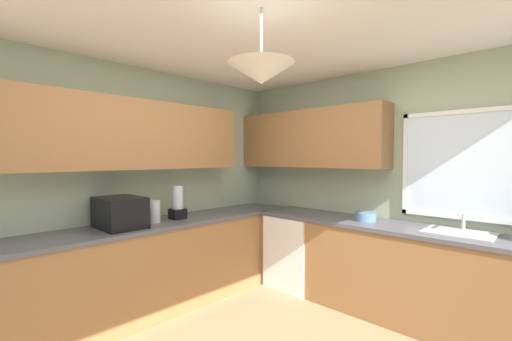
{
  "coord_description": "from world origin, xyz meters",
  "views": [
    {
      "loc": [
        1.49,
        -1.6,
        1.57
      ],
      "look_at": [
        -0.69,
        0.67,
        1.45
      ],
      "focal_mm": 23.27,
      "sensor_mm": 36.0,
      "label": 1
    }
  ],
  "objects_px": {
    "kettle": "(154,212)",
    "bowl": "(365,216)",
    "blender_appliance": "(178,204)",
    "sink_assembly": "(459,232)",
    "dishwasher": "(298,250)",
    "microwave": "(120,212)"
  },
  "relations": [
    {
      "from": "sink_assembly",
      "to": "bowl",
      "type": "relative_size",
      "value": 2.51
    },
    {
      "from": "bowl",
      "to": "dishwasher",
      "type": "bearing_deg",
      "value": -177.99
    },
    {
      "from": "sink_assembly",
      "to": "blender_appliance",
      "type": "height_order",
      "value": "blender_appliance"
    },
    {
      "from": "microwave",
      "to": "blender_appliance",
      "type": "bearing_deg",
      "value": 90.0
    },
    {
      "from": "microwave",
      "to": "bowl",
      "type": "relative_size",
      "value": 2.24
    },
    {
      "from": "bowl",
      "to": "kettle",
      "type": "bearing_deg",
      "value": -133.21
    },
    {
      "from": "dishwasher",
      "to": "bowl",
      "type": "bearing_deg",
      "value": 2.01
    },
    {
      "from": "bowl",
      "to": "sink_assembly",
      "type": "bearing_deg",
      "value": 0.48
    },
    {
      "from": "microwave",
      "to": "bowl",
      "type": "bearing_deg",
      "value": 51.91
    },
    {
      "from": "bowl",
      "to": "blender_appliance",
      "type": "bearing_deg",
      "value": -139.29
    },
    {
      "from": "kettle",
      "to": "blender_appliance",
      "type": "relative_size",
      "value": 0.63
    },
    {
      "from": "dishwasher",
      "to": "sink_assembly",
      "type": "xyz_separation_m",
      "value": [
        1.71,
        0.04,
        0.49
      ]
    },
    {
      "from": "kettle",
      "to": "blender_appliance",
      "type": "distance_m",
      "value": 0.29
    },
    {
      "from": "dishwasher",
      "to": "kettle",
      "type": "distance_m",
      "value": 1.79
    },
    {
      "from": "dishwasher",
      "to": "microwave",
      "type": "relative_size",
      "value": 1.8
    },
    {
      "from": "kettle",
      "to": "bowl",
      "type": "relative_size",
      "value": 1.05
    },
    {
      "from": "blender_appliance",
      "to": "sink_assembly",
      "type": "bearing_deg",
      "value": 28.94
    },
    {
      "from": "dishwasher",
      "to": "blender_appliance",
      "type": "bearing_deg",
      "value": -117.38
    },
    {
      "from": "microwave",
      "to": "kettle",
      "type": "height_order",
      "value": "microwave"
    },
    {
      "from": "dishwasher",
      "to": "bowl",
      "type": "height_order",
      "value": "bowl"
    },
    {
      "from": "sink_assembly",
      "to": "microwave",
      "type": "bearing_deg",
      "value": -140.7
    },
    {
      "from": "kettle",
      "to": "bowl",
      "type": "xyz_separation_m",
      "value": [
        1.5,
        1.59,
        -0.07
      ]
    }
  ]
}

